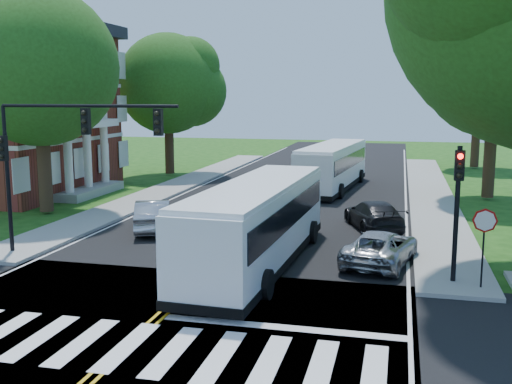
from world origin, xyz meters
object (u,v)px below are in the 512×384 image
(bus_follow, at_px, (333,166))
(signal_nw, at_px, (60,143))
(bus_lead, at_px, (258,222))
(hatchback, at_px, (153,215))
(dark_sedan, at_px, (374,215))
(signal_ne, at_px, (458,196))
(suv, at_px, (380,247))

(bus_follow, bearing_deg, signal_nw, 73.64)
(signal_nw, bearing_deg, bus_lead, 6.55)
(hatchback, height_order, dark_sedan, hatchback)
(signal_nw, relative_size, signal_ne, 1.62)
(bus_follow, relative_size, dark_sedan, 2.52)
(signal_ne, distance_m, dark_sedan, 8.65)
(signal_nw, height_order, bus_follow, signal_nw)
(signal_ne, xyz_separation_m, suv, (-2.40, 1.99, -2.33))
(signal_ne, xyz_separation_m, hatchback, (-12.70, 5.17, -2.24))
(signal_ne, bearing_deg, hatchback, 157.83)
(signal_nw, bearing_deg, bus_follow, 67.82)
(signal_nw, height_order, dark_sedan, signal_nw)
(signal_nw, xyz_separation_m, suv, (11.66, 2.01, -3.75))
(signal_ne, xyz_separation_m, bus_follow, (-6.12, 19.45, -1.40))
(signal_ne, distance_m, hatchback, 13.89)
(bus_lead, distance_m, bus_follow, 18.63)
(bus_follow, relative_size, suv, 2.59)
(hatchback, bearing_deg, suv, 141.17)
(bus_follow, height_order, hatchback, bus_follow)
(signal_nw, distance_m, hatchback, 6.49)
(hatchback, xyz_separation_m, dark_sedan, (9.79, 2.65, -0.05))
(suv, bearing_deg, signal_ne, 152.59)
(signal_nw, height_order, suv, signal_nw)
(signal_ne, height_order, hatchback, signal_ne)
(suv, bearing_deg, bus_lead, 27.39)
(signal_nw, relative_size, dark_sedan, 1.55)
(signal_nw, xyz_separation_m, bus_follow, (7.93, 19.46, -2.81))
(signal_ne, relative_size, dark_sedan, 0.96)
(signal_nw, bearing_deg, signal_ne, 0.05)
(hatchback, xyz_separation_m, suv, (10.30, -3.18, -0.09))
(bus_lead, xyz_separation_m, suv, (4.33, 1.16, -0.97))
(signal_ne, bearing_deg, suv, 140.25)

